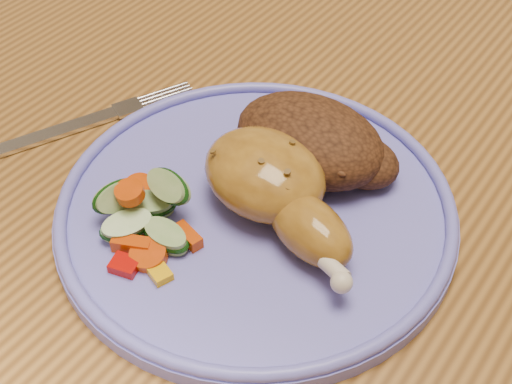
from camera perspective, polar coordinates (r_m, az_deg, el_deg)
dining_table at (r=0.68m, az=7.60°, el=-1.46°), size 0.90×1.40×0.75m
plate at (r=0.55m, az=-0.00°, el=-1.55°), size 0.31×0.31×0.01m
plate_rim at (r=0.54m, az=-0.00°, el=-0.75°), size 0.31×0.31×0.01m
chicken_leg at (r=0.52m, az=1.54°, el=0.43°), size 0.16×0.11×0.05m
rice_pilaf at (r=0.57m, az=4.57°, el=3.98°), size 0.14×0.09×0.06m
vegetable_pile at (r=0.53m, az=-8.87°, el=-1.76°), size 0.09×0.09×0.05m
fork at (r=0.65m, az=-13.80°, el=5.34°), size 0.09×0.17×0.00m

